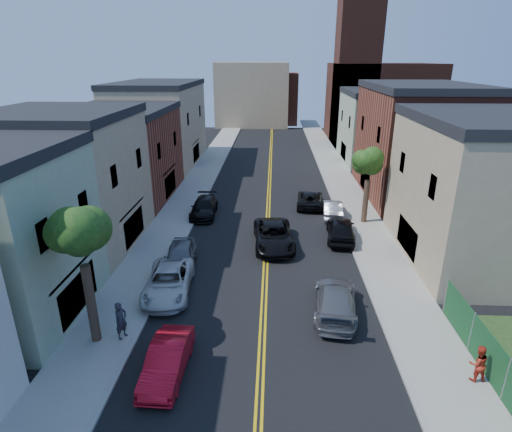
# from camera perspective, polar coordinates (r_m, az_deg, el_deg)

# --- Properties ---
(sidewalk_left) EXTENTS (3.20, 100.00, 0.15)m
(sidewalk_left) POSITION_cam_1_polar(r_m,az_deg,el_deg) (44.69, -8.37, 4.23)
(sidewalk_left) COLOR gray
(sidewalk_left) RESTS_ON ground
(sidewalk_right) EXTENTS (3.20, 100.00, 0.15)m
(sidewalk_right) POSITION_cam_1_polar(r_m,az_deg,el_deg) (44.54, 12.08, 3.93)
(sidewalk_right) COLOR gray
(sidewalk_right) RESTS_ON ground
(curb_left) EXTENTS (0.30, 100.00, 0.15)m
(curb_left) POSITION_cam_1_polar(r_m,az_deg,el_deg) (44.39, -6.15, 4.22)
(curb_left) COLOR gray
(curb_left) RESTS_ON ground
(curb_right) EXTENTS (0.30, 100.00, 0.15)m
(curb_right) POSITION_cam_1_polar(r_m,az_deg,el_deg) (44.28, 9.84, 3.98)
(curb_right) COLOR gray
(curb_right) RESTS_ON ground
(bldg_left_tan_near) EXTENTS (9.00, 10.00, 9.00)m
(bldg_left_tan_near) POSITION_cam_1_polar(r_m,az_deg,el_deg) (31.73, -24.71, 3.94)
(bldg_left_tan_near) COLOR #998466
(bldg_left_tan_near) RESTS_ON ground
(bldg_left_brick) EXTENTS (9.00, 12.00, 8.00)m
(bldg_left_brick) POSITION_cam_1_polar(r_m,az_deg,el_deg) (41.61, -18.02, 7.78)
(bldg_left_brick) COLOR brown
(bldg_left_brick) RESTS_ON ground
(bldg_left_tan_far) EXTENTS (9.00, 16.00, 9.50)m
(bldg_left_tan_far) POSITION_cam_1_polar(r_m,az_deg,el_deg) (54.59, -13.15, 11.96)
(bldg_left_tan_far) COLOR #998466
(bldg_left_tan_far) RESTS_ON ground
(bldg_right_tan) EXTENTS (9.00, 12.00, 9.00)m
(bldg_right_tan) POSITION_cam_1_polar(r_m,az_deg,el_deg) (30.50, 28.84, 2.61)
(bldg_right_tan) COLOR #998466
(bldg_right_tan) RESTS_ON ground
(bldg_right_brick) EXTENTS (9.00, 14.00, 10.00)m
(bldg_right_brick) POSITION_cam_1_polar(r_m,az_deg,el_deg) (42.98, 21.14, 9.16)
(bldg_right_brick) COLOR brown
(bldg_right_brick) RESTS_ON ground
(bldg_right_palegrn) EXTENTS (9.00, 12.00, 8.50)m
(bldg_right_palegrn) POSITION_cam_1_polar(r_m,az_deg,el_deg) (56.37, 16.73, 11.39)
(bldg_right_palegrn) COLOR gray
(bldg_right_palegrn) RESTS_ON ground
(church) EXTENTS (16.20, 14.20, 22.60)m
(church) POSITION_cam_1_polar(r_m,az_deg,el_deg) (71.13, 16.02, 15.71)
(church) COLOR #4C2319
(church) RESTS_ON ground
(backdrop_left) EXTENTS (14.00, 8.00, 12.00)m
(backdrop_left) POSITION_cam_1_polar(r_m,az_deg,el_deg) (84.43, -0.55, 16.32)
(backdrop_left) COLOR #998466
(backdrop_left) RESTS_ON ground
(backdrop_center) EXTENTS (10.00, 8.00, 10.00)m
(backdrop_center) POSITION_cam_1_polar(r_m,az_deg,el_deg) (88.38, 2.29, 15.86)
(backdrop_center) COLOR brown
(backdrop_center) RESTS_ON ground
(tree_left_mid) EXTENTS (5.20, 5.20, 9.29)m
(tree_left_mid) POSITION_cam_1_polar(r_m,az_deg,el_deg) (19.08, -23.44, 0.35)
(tree_left_mid) COLOR #36261B
(tree_left_mid) RESTS_ON sidewalk_left
(tree_right_far) EXTENTS (4.40, 4.40, 8.03)m
(tree_right_far) POSITION_cam_1_polar(r_m,az_deg,el_deg) (33.65, 15.47, 8.20)
(tree_right_far) COLOR #36261B
(tree_right_far) RESTS_ON sidewalk_right
(red_sedan) EXTENTS (1.62, 4.32, 1.41)m
(red_sedan) POSITION_cam_1_polar(r_m,az_deg,el_deg) (19.01, -12.11, -18.84)
(red_sedan) COLOR red
(red_sedan) RESTS_ON ground
(white_pickup) EXTENTS (2.92, 5.59, 1.50)m
(white_pickup) POSITION_cam_1_polar(r_m,az_deg,el_deg) (24.52, -11.96, -8.82)
(white_pickup) COLOR beige
(white_pickup) RESTS_ON ground
(grey_car_left) EXTENTS (2.35, 4.84, 1.59)m
(grey_car_left) POSITION_cam_1_polar(r_m,az_deg,el_deg) (27.24, -10.37, -5.43)
(grey_car_left) COLOR slate
(grey_car_left) RESTS_ON ground
(black_car_left) EXTENTS (2.15, 5.07, 1.46)m
(black_car_left) POSITION_cam_1_polar(r_m,az_deg,el_deg) (35.88, -7.16, 1.20)
(black_car_left) COLOR black
(black_car_left) RESTS_ON ground
(grey_car_right) EXTENTS (2.81, 5.53, 1.54)m
(grey_car_right) POSITION_cam_1_polar(r_m,az_deg,el_deg) (22.68, 10.89, -11.33)
(grey_car_right) COLOR #56585E
(grey_car_right) RESTS_ON ground
(black_car_right) EXTENTS (2.46, 5.12, 1.69)m
(black_car_right) POSITION_cam_1_polar(r_m,az_deg,el_deg) (31.43, 11.60, -1.76)
(black_car_right) COLOR black
(black_car_right) RESTS_ON ground
(silver_car_right) EXTENTS (1.85, 4.42, 1.42)m
(silver_car_right) POSITION_cam_1_polar(r_m,az_deg,el_deg) (35.85, 10.49, 0.96)
(silver_car_right) COLOR #A5A7AD
(silver_car_right) RESTS_ON ground
(dark_car_right_far) EXTENTS (2.68, 5.09, 1.36)m
(dark_car_right_far) POSITION_cam_1_polar(r_m,az_deg,el_deg) (38.19, 7.44, 2.34)
(dark_car_right_far) COLOR black
(dark_car_right_far) RESTS_ON ground
(black_suv_lane) EXTENTS (3.19, 6.09, 1.64)m
(black_suv_lane) POSITION_cam_1_polar(r_m,az_deg,el_deg) (29.74, 2.44, -2.71)
(black_suv_lane) COLOR black
(black_suv_lane) RESTS_ON ground
(pedestrian_left) EXTENTS (0.70, 0.82, 1.89)m
(pedestrian_left) POSITION_cam_1_polar(r_m,az_deg,el_deg) (21.22, -18.09, -13.50)
(pedestrian_left) COLOR #28272E
(pedestrian_left) RESTS_ON sidewalk_left
(pedestrian_right) EXTENTS (0.86, 0.69, 1.65)m
(pedestrian_right) POSITION_cam_1_polar(r_m,az_deg,el_deg) (20.25, 28.23, -17.44)
(pedestrian_right) COLOR #B32C1B
(pedestrian_right) RESTS_ON sidewalk_right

